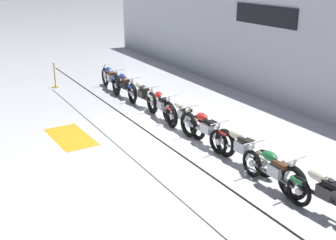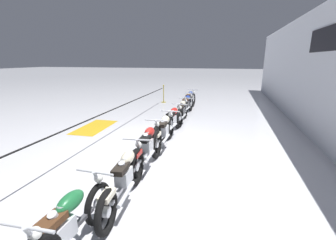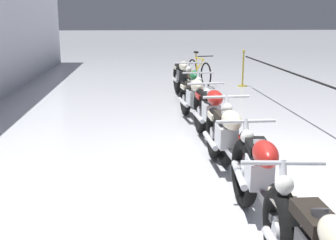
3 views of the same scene
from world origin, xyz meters
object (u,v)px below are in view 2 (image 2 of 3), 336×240
motorcycle_red_5 (148,147)px  motorcycle_blue_0 (189,100)px  floor_banner (95,127)px  motorcycle_cream_2 (182,112)px  motorcycle_blue_1 (187,105)px  motorcycle_red_3 (173,121)px  motorcycle_cream_6 (125,177)px  stanchion_far_left (123,108)px  motorcycle_green_7 (64,230)px  motorcycle_cream_4 (164,132)px

motorcycle_red_5 → motorcycle_blue_0: bearing=-179.1°
floor_banner → motorcycle_cream_2: bearing=113.0°
motorcycle_blue_1 → motorcycle_red_3: bearing=0.6°
motorcycle_cream_2 → floor_banner: motorcycle_cream_2 is taller
motorcycle_cream_6 → stanchion_far_left: size_ratio=0.17×
motorcycle_blue_0 → motorcycle_green_7: size_ratio=1.04×
motorcycle_red_3 → stanchion_far_left: (-0.20, -1.92, 0.31)m
motorcycle_red_5 → floor_banner: bearing=-129.3°
motorcycle_blue_1 → stanchion_far_left: bearing=-35.4°
motorcycle_red_3 → floor_banner: (0.01, -3.06, -0.45)m
motorcycle_cream_4 → motorcycle_cream_6: bearing=0.7°
floor_banner → motorcycle_cream_4: bearing=66.0°
motorcycle_cream_2 → motorcycle_red_3: 1.47m
motorcycle_cream_4 → motorcycle_blue_0: bearing=-178.4°
motorcycle_cream_6 → motorcycle_blue_1: bearing=-179.1°
floor_banner → motorcycle_blue_0: bearing=141.3°
motorcycle_red_3 → motorcycle_cream_6: bearing=1.2°
motorcycle_blue_1 → motorcycle_green_7: motorcycle_blue_1 is taller
stanchion_far_left → floor_banner: stanchion_far_left is taller
motorcycle_red_3 → stanchion_far_left: bearing=-95.8°
motorcycle_red_3 → motorcycle_green_7: bearing=-1.0°
motorcycle_cream_2 → motorcycle_red_5: motorcycle_red_5 is taller
motorcycle_blue_0 → motorcycle_red_3: bearing=1.4°
motorcycle_cream_4 → motorcycle_cream_6: motorcycle_cream_4 is taller
motorcycle_blue_0 → motorcycle_green_7: bearing=0.1°
motorcycle_red_3 → motorcycle_cream_2: bearing=178.8°
motorcycle_cream_2 → motorcycle_cream_4: size_ratio=0.98×
motorcycle_cream_2 → stanchion_far_left: size_ratio=0.16×
motorcycle_cream_4 → motorcycle_blue_1: bearing=-178.9°
motorcycle_cream_2 → stanchion_far_left: bearing=-56.9°
motorcycle_blue_0 → motorcycle_cream_2: motorcycle_blue_0 is taller
motorcycle_cream_2 → stanchion_far_left: 2.35m
motorcycle_cream_6 → motorcycle_red_3: bearing=-178.8°
motorcycle_red_5 → floor_banner: size_ratio=1.19×
motorcycle_red_3 → motorcycle_cream_6: (3.91, 0.08, 0.00)m
motorcycle_cream_2 → motorcycle_red_5: size_ratio=0.93×
motorcycle_blue_1 → floor_banner: (2.87, -3.04, -0.47)m
motorcycle_cream_2 → motorcycle_cream_6: motorcycle_cream_2 is taller
floor_banner → motorcycle_blue_1: bearing=130.8°
motorcycle_red_5 → motorcycle_cream_2: bearing=179.7°
motorcycle_blue_1 → motorcycle_red_5: (5.38, 0.04, -0.00)m
motorcycle_cream_2 → motorcycle_cream_6: bearing=0.5°
motorcycle_red_3 → motorcycle_green_7: motorcycle_red_3 is taller
motorcycle_red_5 → stanchion_far_left: size_ratio=0.18×
stanchion_far_left → motorcycle_red_3: bearing=84.2°
motorcycle_blue_1 → floor_banner: size_ratio=1.17×
motorcycle_red_3 → motorcycle_red_5: motorcycle_red_5 is taller
motorcycle_red_5 → motorcycle_blue_1: bearing=-179.6°
motorcycle_green_7 → floor_banner: (-5.30, -2.98, -0.45)m
motorcycle_blue_0 → motorcycle_red_5: size_ratio=0.93×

